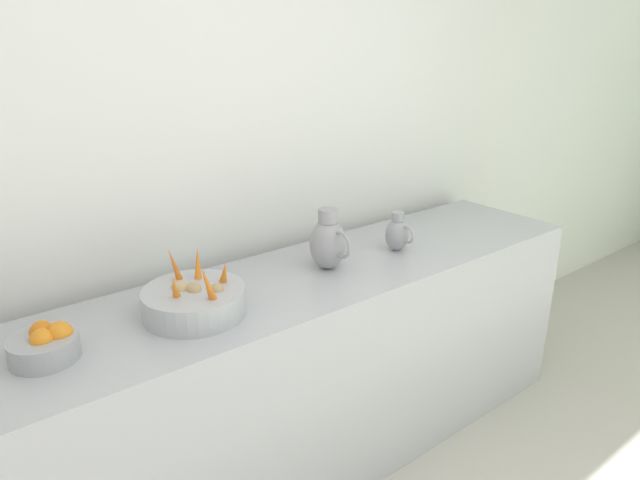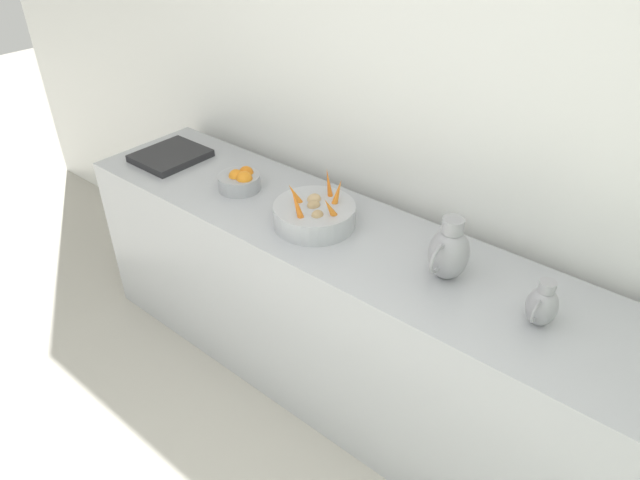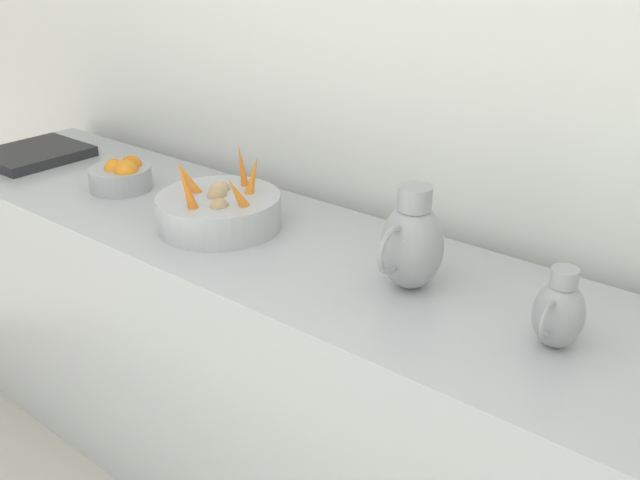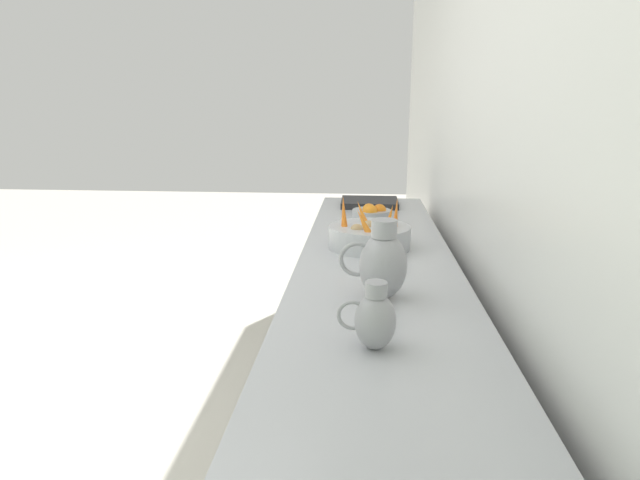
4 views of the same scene
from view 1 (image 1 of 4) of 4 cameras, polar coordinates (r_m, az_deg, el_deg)
tile_wall_left at (r=2.61m, az=-1.66°, el=13.38°), size 0.10×7.81×3.00m
prep_counter at (r=2.38m, az=-5.10°, el=-14.68°), size 0.62×3.13×0.90m
vegetable_colander at (r=1.98m, az=-12.52°, el=-5.96°), size 0.35×0.35×0.22m
orange_bowl at (r=1.87m, az=-25.91°, el=-9.43°), size 0.20×0.20×0.11m
metal_pitcher_tall at (r=2.28m, az=0.83°, el=-0.21°), size 0.21×0.15×0.25m
metal_pitcher_short at (r=2.51m, az=7.80°, el=0.66°), size 0.15×0.10×0.18m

